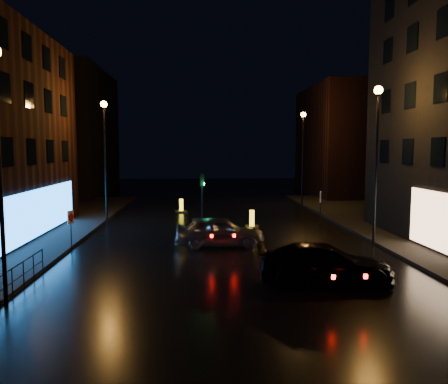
{
  "coord_description": "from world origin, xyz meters",
  "views": [
    {
      "loc": [
        -1.51,
        -16.27,
        5.13
      ],
      "look_at": [
        -0.07,
        7.36,
        2.8
      ],
      "focal_mm": 35.0,
      "sensor_mm": 36.0,
      "label": 1
    }
  ],
  "objects_px": {
    "silver_hatchback": "(220,232)",
    "road_sign_right": "(320,200)",
    "traffic_signal": "(202,215)",
    "dark_sedan": "(324,264)",
    "road_sign_left": "(71,221)",
    "bollard_far": "(181,209)",
    "bollard_near": "(252,224)"
  },
  "relations": [
    {
      "from": "silver_hatchback",
      "to": "road_sign_right",
      "type": "relative_size",
      "value": 2.09
    },
    {
      "from": "traffic_signal",
      "to": "silver_hatchback",
      "type": "height_order",
      "value": "traffic_signal"
    },
    {
      "from": "silver_hatchback",
      "to": "road_sign_right",
      "type": "bearing_deg",
      "value": -46.66
    },
    {
      "from": "dark_sedan",
      "to": "road_sign_right",
      "type": "relative_size",
      "value": 2.3
    },
    {
      "from": "silver_hatchback",
      "to": "road_sign_left",
      "type": "distance_m",
      "value": 7.6
    },
    {
      "from": "silver_hatchback",
      "to": "dark_sedan",
      "type": "relative_size",
      "value": 0.91
    },
    {
      "from": "silver_hatchback",
      "to": "bollard_far",
      "type": "bearing_deg",
      "value": 12.28
    },
    {
      "from": "dark_sedan",
      "to": "road_sign_left",
      "type": "distance_m",
      "value": 12.76
    },
    {
      "from": "traffic_signal",
      "to": "road_sign_left",
      "type": "bearing_deg",
      "value": -129.38
    },
    {
      "from": "silver_hatchback",
      "to": "road_sign_right",
      "type": "distance_m",
      "value": 9.78
    },
    {
      "from": "dark_sedan",
      "to": "road_sign_left",
      "type": "height_order",
      "value": "road_sign_left"
    },
    {
      "from": "traffic_signal",
      "to": "bollard_near",
      "type": "relative_size",
      "value": 2.37
    },
    {
      "from": "traffic_signal",
      "to": "road_sign_left",
      "type": "distance_m",
      "value": 10.61
    },
    {
      "from": "dark_sedan",
      "to": "road_sign_right",
      "type": "bearing_deg",
      "value": -9.98
    },
    {
      "from": "bollard_far",
      "to": "bollard_near",
      "type": "bearing_deg",
      "value": -69.27
    },
    {
      "from": "silver_hatchback",
      "to": "bollard_far",
      "type": "height_order",
      "value": "silver_hatchback"
    },
    {
      "from": "dark_sedan",
      "to": "traffic_signal",
      "type": "bearing_deg",
      "value": 22.91
    },
    {
      "from": "silver_hatchback",
      "to": "bollard_far",
      "type": "distance_m",
      "value": 13.14
    },
    {
      "from": "road_sign_right",
      "to": "road_sign_left",
      "type": "bearing_deg",
      "value": 47.04
    },
    {
      "from": "bollard_far",
      "to": "road_sign_left",
      "type": "bearing_deg",
      "value": -122.74
    },
    {
      "from": "bollard_far",
      "to": "road_sign_right",
      "type": "xyz_separation_m",
      "value": [
        9.74,
        -6.36,
        1.45
      ]
    },
    {
      "from": "traffic_signal",
      "to": "bollard_near",
      "type": "distance_m",
      "value": 3.95
    },
    {
      "from": "traffic_signal",
      "to": "bollard_near",
      "type": "bearing_deg",
      "value": -35.18
    },
    {
      "from": "bollard_near",
      "to": "bollard_far",
      "type": "distance_m",
      "value": 8.98
    },
    {
      "from": "traffic_signal",
      "to": "silver_hatchback",
      "type": "distance_m",
      "value": 7.67
    },
    {
      "from": "silver_hatchback",
      "to": "bollard_near",
      "type": "xyz_separation_m",
      "value": [
        2.37,
        5.35,
        -0.54
      ]
    },
    {
      "from": "dark_sedan",
      "to": "bollard_near",
      "type": "xyz_separation_m",
      "value": [
        -1.31,
        11.9,
        -0.5
      ]
    },
    {
      "from": "dark_sedan",
      "to": "silver_hatchback",
      "type": "bearing_deg",
      "value": 34.51
    },
    {
      "from": "bollard_far",
      "to": "road_sign_right",
      "type": "height_order",
      "value": "road_sign_right"
    },
    {
      "from": "bollard_far",
      "to": "road_sign_left",
      "type": "distance_m",
      "value": 14.4
    },
    {
      "from": "road_sign_left",
      "to": "road_sign_right",
      "type": "xyz_separation_m",
      "value": [
        14.77,
        7.07,
        0.15
      ]
    },
    {
      "from": "road_sign_left",
      "to": "bollard_far",
      "type": "bearing_deg",
      "value": 87.33
    }
  ]
}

